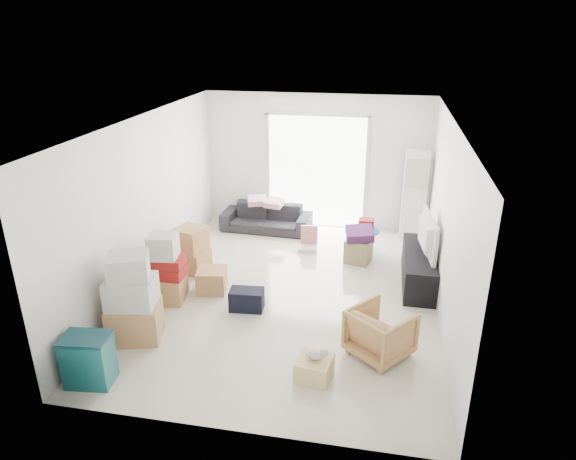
% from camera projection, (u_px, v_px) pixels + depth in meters
% --- Properties ---
extents(room_shell, '(4.98, 6.48, 3.18)m').
position_uv_depth(room_shell, '(289.00, 213.00, 7.58)').
color(room_shell, beige).
rests_on(room_shell, ground).
extents(sliding_door, '(2.10, 0.04, 2.33)m').
position_uv_depth(sliding_door, '(316.00, 167.00, 10.33)').
color(sliding_door, white).
rests_on(sliding_door, room_shell).
extents(ac_tower, '(0.45, 0.30, 1.75)m').
position_uv_depth(ac_tower, '(414.00, 196.00, 9.83)').
color(ac_tower, white).
rests_on(ac_tower, room_shell).
extents(tv_console, '(0.49, 1.63, 0.54)m').
position_uv_depth(tv_console, '(419.00, 268.00, 8.30)').
color(tv_console, black).
rests_on(tv_console, room_shell).
extents(television, '(0.75, 1.16, 0.14)m').
position_uv_depth(television, '(421.00, 249.00, 8.17)').
color(television, black).
rests_on(television, tv_console).
extents(sofa, '(1.82, 0.61, 0.70)m').
position_uv_depth(sofa, '(266.00, 214.00, 10.39)').
color(sofa, '#26272C').
rests_on(sofa, room_shell).
extents(pillow_left, '(0.48, 0.42, 0.13)m').
position_uv_depth(pillow_left, '(257.00, 193.00, 10.31)').
color(pillow_left, '#BF8CA0').
rests_on(pillow_left, sofa).
extents(pillow_right, '(0.44, 0.38, 0.13)m').
position_uv_depth(pillow_right, '(274.00, 196.00, 10.17)').
color(pillow_right, '#BF8CA0').
rests_on(pillow_right, sofa).
extents(armchair, '(0.95, 0.94, 0.71)m').
position_uv_depth(armchair, '(381.00, 330.00, 6.47)').
color(armchair, tan).
rests_on(armchair, room_shell).
extents(storage_bins, '(0.59, 0.44, 0.63)m').
position_uv_depth(storage_bins, '(88.00, 360.00, 5.97)').
color(storage_bins, '#15585D').
rests_on(storage_bins, room_shell).
extents(box_stack_a, '(0.79, 0.70, 1.23)m').
position_uv_depth(box_stack_a, '(133.00, 302.00, 6.75)').
color(box_stack_a, '#B57551').
rests_on(box_stack_a, room_shell).
extents(box_stack_b, '(0.59, 0.59, 1.07)m').
position_uv_depth(box_stack_b, '(166.00, 272.00, 7.75)').
color(box_stack_b, '#B57551').
rests_on(box_stack_b, room_shell).
extents(box_stack_c, '(0.63, 0.57, 0.79)m').
position_uv_depth(box_stack_c, '(191.00, 250.00, 8.67)').
color(box_stack_c, '#B57551').
rests_on(box_stack_c, room_shell).
extents(loose_box, '(0.50, 0.50, 0.37)m').
position_uv_depth(loose_box, '(212.00, 280.00, 8.09)').
color(loose_box, '#B57551').
rests_on(loose_box, room_shell).
extents(duffel_bag, '(0.52, 0.34, 0.32)m').
position_uv_depth(duffel_bag, '(247.00, 300.00, 7.58)').
color(duffel_bag, black).
rests_on(duffel_bag, room_shell).
extents(ottoman, '(0.51, 0.51, 0.43)m').
position_uv_depth(ottoman, '(359.00, 250.00, 9.08)').
color(ottoman, '#968657').
rests_on(ottoman, room_shell).
extents(blanket, '(0.54, 0.54, 0.14)m').
position_uv_depth(blanket, '(359.00, 236.00, 8.97)').
color(blanket, '#4A2255').
rests_on(blanket, ottoman).
extents(kids_table, '(0.50, 0.50, 0.63)m').
position_uv_depth(kids_table, '(366.00, 229.00, 9.40)').
color(kids_table, blue).
rests_on(kids_table, room_shell).
extents(toy_walker, '(0.36, 0.32, 0.45)m').
position_uv_depth(toy_walker, '(308.00, 243.00, 9.59)').
color(toy_walker, silver).
rests_on(toy_walker, room_shell).
extents(wood_crate, '(0.46, 0.46, 0.27)m').
position_uv_depth(wood_crate, '(314.00, 368.00, 6.11)').
color(wood_crate, '#E1BF82').
rests_on(wood_crate, room_shell).
extents(plush_bunny, '(0.26, 0.15, 0.13)m').
position_uv_depth(plush_bunny, '(317.00, 355.00, 6.04)').
color(plush_bunny, '#B2ADA8').
rests_on(plush_bunny, wood_crate).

